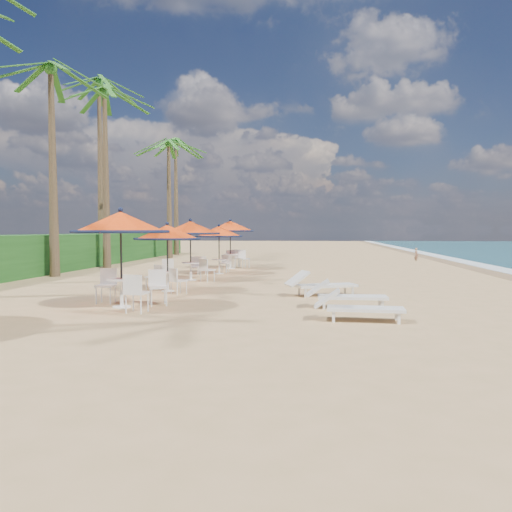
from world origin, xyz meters
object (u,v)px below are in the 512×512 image
Objects in this scene: lounger_mid at (344,295)px; lounger_far at (319,284)px; station_0 at (123,234)px; station_3 at (218,236)px; station_2 at (190,235)px; lounger_near at (356,306)px; station_4 at (231,232)px; station_1 at (167,238)px.

lounger_mid is 2.47m from lounger_far.
station_0 is 1.14× the size of station_3.
lounger_near is at bearing -54.85° from station_2.
station_0 is at bearing -93.00° from station_3.
lounger_mid is at bearing -61.73° from station_3.
station_0 is 7.11m from station_2.
lounger_mid is at bearing -48.78° from station_2.
lounger_mid is (-0.16, 1.83, 0.02)m from lounger_near.
station_4 is (0.61, 13.44, -0.01)m from station_0.
station_3 is at bearing 86.71° from station_1.
station_4 is at bearing 112.47° from lounger_near.
station_2 is at bearing -99.62° from station_3.
station_3 is at bearing 117.47° from lounger_mid.
station_3 reaches higher than lounger_mid.
lounger_far reaches higher than lounger_mid.
lounger_near is 4.30m from lounger_far.
station_0 is at bearing -92.44° from station_1.
station_0 is 1.26× the size of lounger_mid.
lounger_near is (5.90, -8.38, -1.50)m from station_2.
station_2 is 1.20× the size of lounger_mid.
station_3 is 1.10× the size of lounger_mid.
lounger_mid is at bearing -68.28° from station_4.
lounger_near is (5.91, -1.27, -1.59)m from station_0.
station_3 is at bearing 117.68° from lounger_near.
station_1 is 1.15× the size of lounger_near.
lounger_far is (5.11, -4.15, -1.46)m from station_2.
lounger_mid is (5.60, -2.88, -1.41)m from station_1.
station_4 is 1.26× the size of lounger_mid.
station_3 is 8.72m from lounger_far.
station_0 is 6.11m from lounger_far.
station_0 is 13.46m from station_4.
station_4 reaches higher than station_1.
lounger_far is at bearing 103.83° from lounger_mid.
station_4 is at bearing 84.55° from station_2.
lounger_far is at bearing 103.24° from lounger_near.
station_3 is (0.39, 6.80, -0.00)m from station_1.
station_2 is (0.01, 7.11, -0.10)m from station_0.
station_4 is (0.60, 6.33, 0.09)m from station_2.
lounger_mid is at bearing 97.77° from lounger_near.
station_1 reaches higher than lounger_near.
station_1 is 10.01m from station_4.
station_2 reaches higher than station_1.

